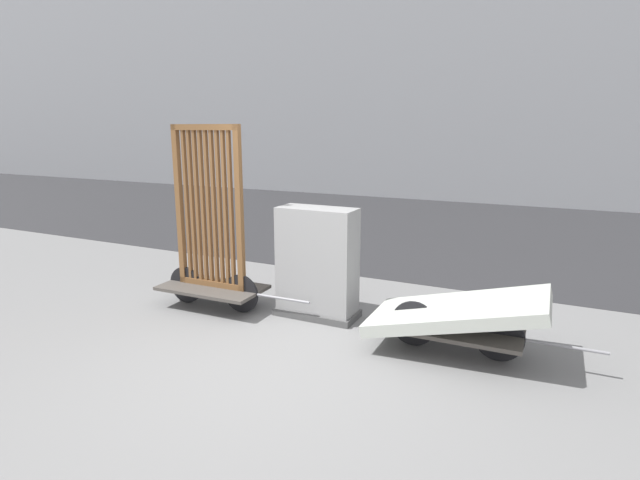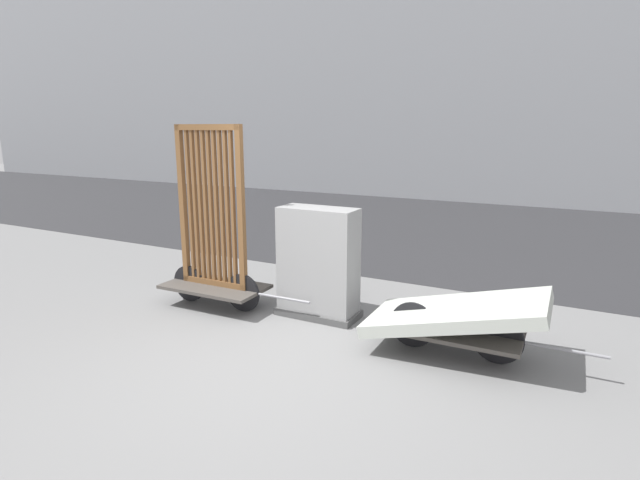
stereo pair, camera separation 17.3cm
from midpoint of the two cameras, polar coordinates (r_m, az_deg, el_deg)
The scene contains 5 objects.
ground_plane at distance 4.86m, azimuth -5.15°, elevation -14.26°, with size 60.00×60.00×0.00m, color slate.
road_strip at distance 11.51m, azimuth 15.27°, elevation 1.23°, with size 56.00×8.59×0.01m.
bike_cart_with_bedframe at distance 6.27m, azimuth -11.31°, elevation -0.61°, with size 2.00×0.72×2.25m.
bike_cart_with_mattress at distance 5.13m, azimuth 16.12°, elevation -8.40°, with size 2.20×0.95×0.70m.
utility_cabinet at distance 5.86m, azimuth 0.64°, elevation -3.05°, with size 0.98×0.46×1.31m.
Camera 2 is at (2.46, -3.59, 2.20)m, focal length 28.00 mm.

